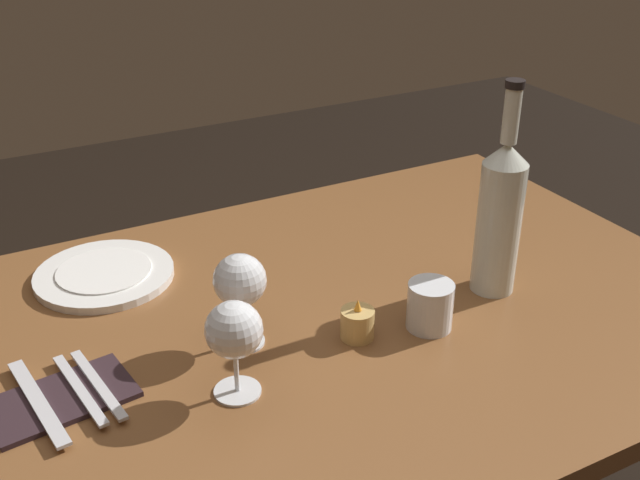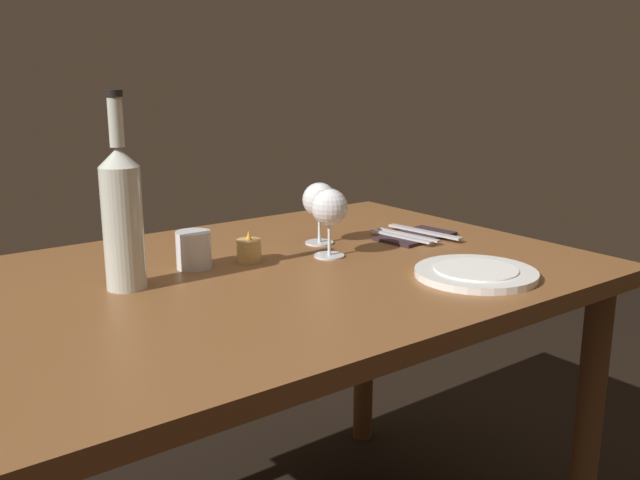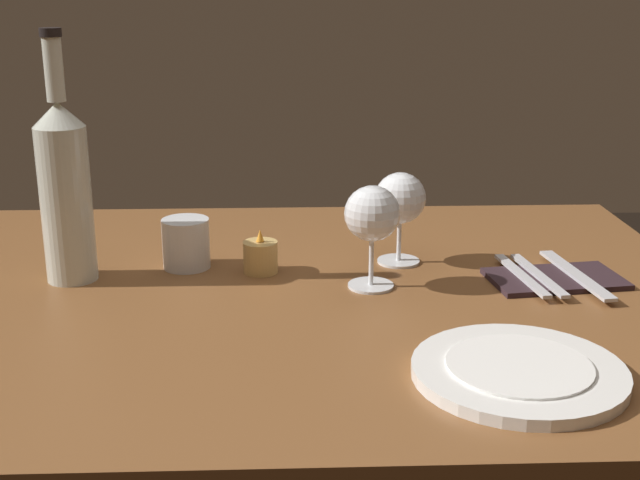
# 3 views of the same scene
# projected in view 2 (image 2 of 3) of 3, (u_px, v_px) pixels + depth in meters

# --- Properties ---
(dining_table) EXTENTS (1.30, 0.90, 0.74)m
(dining_table) POSITION_uv_depth(u_px,v_px,m) (271.00, 312.00, 1.43)
(dining_table) COLOR brown
(dining_table) RESTS_ON ground
(wine_glass_left) EXTENTS (0.08, 0.08, 0.15)m
(wine_glass_left) POSITION_uv_depth(u_px,v_px,m) (329.00, 209.00, 1.48)
(wine_glass_left) COLOR white
(wine_glass_left) RESTS_ON dining_table
(wine_glass_right) EXTENTS (0.08, 0.08, 0.14)m
(wine_glass_right) POSITION_uv_depth(u_px,v_px,m) (319.00, 201.00, 1.60)
(wine_glass_right) COLOR white
(wine_glass_right) RESTS_ON dining_table
(wine_bottle) EXTENTS (0.07, 0.07, 0.36)m
(wine_bottle) POSITION_uv_depth(u_px,v_px,m) (122.00, 215.00, 1.26)
(wine_bottle) COLOR silver
(wine_bottle) RESTS_ON dining_table
(water_tumbler) EXTENTS (0.07, 0.07, 0.08)m
(water_tumbler) POSITION_uv_depth(u_px,v_px,m) (194.00, 251.00, 1.41)
(water_tumbler) COLOR white
(water_tumbler) RESTS_ON dining_table
(votive_candle) EXTENTS (0.05, 0.05, 0.07)m
(votive_candle) POSITION_uv_depth(u_px,v_px,m) (247.00, 252.00, 1.46)
(votive_candle) COLOR #DBB266
(votive_candle) RESTS_ON dining_table
(dinner_plate) EXTENTS (0.24, 0.24, 0.02)m
(dinner_plate) POSITION_uv_depth(u_px,v_px,m) (476.00, 273.00, 1.36)
(dinner_plate) COLOR white
(dinner_plate) RESTS_ON dining_table
(folded_napkin) EXTENTS (0.20, 0.13, 0.01)m
(folded_napkin) POSITION_uv_depth(u_px,v_px,m) (415.00, 236.00, 1.67)
(folded_napkin) COLOR #2D1E23
(folded_napkin) RESTS_ON dining_table
(fork_inner) EXTENTS (0.04, 0.18, 0.00)m
(fork_inner) POSITION_uv_depth(u_px,v_px,m) (408.00, 235.00, 1.66)
(fork_inner) COLOR silver
(fork_inner) RESTS_ON folded_napkin
(fork_outer) EXTENTS (0.04, 0.18, 0.00)m
(fork_outer) POSITION_uv_depth(u_px,v_px,m) (400.00, 236.00, 1.64)
(fork_outer) COLOR silver
(fork_outer) RESTS_ON folded_napkin
(table_knife) EXTENTS (0.05, 0.21, 0.00)m
(table_knife) POSITION_uv_depth(u_px,v_px,m) (424.00, 232.00, 1.69)
(table_knife) COLOR silver
(table_knife) RESTS_ON folded_napkin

